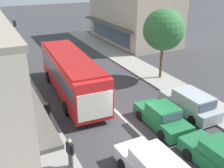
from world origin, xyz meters
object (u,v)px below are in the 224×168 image
object	(u,v)px
city_bus	(71,72)
sedan_queue_far_back	(220,158)
traffic_light_downstreet	(16,33)
pedestrian_with_handbag_near	(48,112)
pedestrian_browsing_midblock	(70,151)
sedan_adjacent_lane_lead	(162,117)
street_tree_right	(164,30)
parked_wagon_kerb_second	(190,103)

from	to	relation	value
city_bus	sedan_queue_far_back	bearing A→B (deg)	-72.11
traffic_light_downstreet	pedestrian_with_handbag_near	world-z (taller)	traffic_light_downstreet
pedestrian_with_handbag_near	pedestrian_browsing_midblock	bearing A→B (deg)	-89.61
sedan_adjacent_lane_lead	pedestrian_with_handbag_near	size ratio (longest dim) A/B	2.61
street_tree_right	pedestrian_with_handbag_near	size ratio (longest dim) A/B	3.83
city_bus	pedestrian_browsing_midblock	size ratio (longest dim) A/B	6.73
sedan_adjacent_lane_lead	traffic_light_downstreet	world-z (taller)	traffic_light_downstreet
sedan_adjacent_lane_lead	pedestrian_browsing_midblock	world-z (taller)	pedestrian_browsing_midblock
city_bus	sedan_queue_far_back	xyz separation A→B (m)	(3.71, -11.48, -1.22)
traffic_light_downstreet	pedestrian_with_handbag_near	size ratio (longest dim) A/B	2.58
sedan_queue_far_back	pedestrian_browsing_midblock	world-z (taller)	pedestrian_browsing_midblock
street_tree_right	pedestrian_browsing_midblock	bearing A→B (deg)	-144.55
street_tree_right	sedan_queue_far_back	bearing A→B (deg)	-112.34
sedan_adjacent_lane_lead	traffic_light_downstreet	bearing A→B (deg)	106.96
sedan_queue_far_back	traffic_light_downstreet	distance (m)	24.42
sedan_adjacent_lane_lead	traffic_light_downstreet	size ratio (longest dim) A/B	1.01
city_bus	pedestrian_with_handbag_near	distance (m)	4.89
traffic_light_downstreet	street_tree_right	size ratio (longest dim) A/B	0.67
sedan_queue_far_back	traffic_light_downstreet	bearing A→B (deg)	104.27
pedestrian_with_handbag_near	sedan_queue_far_back	bearing A→B (deg)	-49.16
pedestrian_with_handbag_near	sedan_adjacent_lane_lead	bearing A→B (deg)	-25.92
parked_wagon_kerb_second	traffic_light_downstreet	xyz separation A→B (m)	(-8.56, 18.57, 2.11)
street_tree_right	pedestrian_with_handbag_near	bearing A→B (deg)	-162.18
pedestrian_browsing_midblock	city_bus	bearing A→B (deg)	71.02
sedan_queue_far_back	street_tree_right	xyz separation A→B (m)	(4.59, 11.18, 3.78)
sedan_adjacent_lane_lead	pedestrian_browsing_midblock	bearing A→B (deg)	-169.04
traffic_light_downstreet	pedestrian_browsing_midblock	size ratio (longest dim) A/B	2.58
city_bus	sedan_adjacent_lane_lead	size ratio (longest dim) A/B	2.58
sedan_adjacent_lane_lead	street_tree_right	world-z (taller)	street_tree_right
city_bus	parked_wagon_kerb_second	distance (m)	9.09
sedan_queue_far_back	traffic_light_downstreet	size ratio (longest dim) A/B	1.01
parked_wagon_kerb_second	street_tree_right	xyz separation A→B (m)	(2.03, 6.18, 3.70)
parked_wagon_kerb_second	sedan_queue_far_back	bearing A→B (deg)	-117.13
sedan_queue_far_back	sedan_adjacent_lane_lead	world-z (taller)	same
parked_wagon_kerb_second	pedestrian_browsing_midblock	distance (m)	9.27
traffic_light_downstreet	pedestrian_with_handbag_near	distance (m)	16.09
city_bus	sedan_adjacent_lane_lead	world-z (taller)	city_bus
sedan_queue_far_back	street_tree_right	world-z (taller)	street_tree_right
pedestrian_with_handbag_near	traffic_light_downstreet	bearing A→B (deg)	87.96
parked_wagon_kerb_second	pedestrian_with_handbag_near	xyz separation A→B (m)	(-9.13, 2.59, 0.32)
parked_wagon_kerb_second	pedestrian_with_handbag_near	world-z (taller)	pedestrian_with_handbag_near
street_tree_right	pedestrian_with_handbag_near	xyz separation A→B (m)	(-11.16, -3.59, -3.38)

